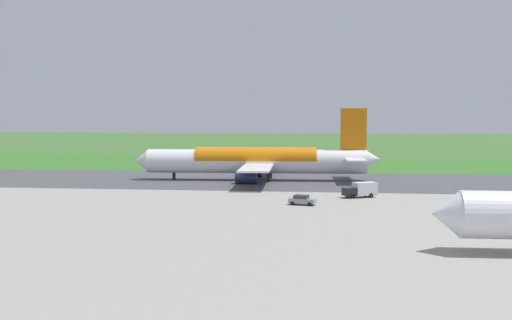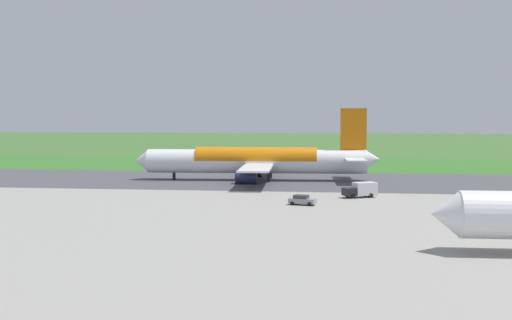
{
  "view_description": "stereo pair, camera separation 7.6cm",
  "coord_description": "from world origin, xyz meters",
  "px_view_note": "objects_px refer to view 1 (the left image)",
  "views": [
    {
      "loc": [
        -27.22,
        132.47,
        13.81
      ],
      "look_at": [
        -10.65,
        0.0,
        4.5
      ],
      "focal_mm": 42.89,
      "sensor_mm": 36.0,
      "label": 1
    },
    {
      "loc": [
        -27.3,
        132.46,
        13.81
      ],
      "look_at": [
        -10.65,
        0.0,
        4.5
      ],
      "focal_mm": 42.89,
      "sensor_mm": 36.0,
      "label": 2
    }
  ],
  "objects_px": {
    "service_truck_baggage": "(361,190)",
    "airliner_main": "(258,161)",
    "no_stopping_sign": "(182,160)",
    "traffic_cone_orange": "(171,165)",
    "service_car_ops": "(302,200)"
  },
  "relations": [
    {
      "from": "service_truck_baggage",
      "to": "airliner_main",
      "type": "bearing_deg",
      "value": -51.36
    },
    {
      "from": "airliner_main",
      "to": "no_stopping_sign",
      "type": "xyz_separation_m",
      "value": [
        26.34,
        -37.5,
        -2.71
      ]
    },
    {
      "from": "service_truck_baggage",
      "to": "service_car_ops",
      "type": "xyz_separation_m",
      "value": [
        9.63,
        10.32,
        -0.56
      ]
    },
    {
      "from": "no_stopping_sign",
      "to": "traffic_cone_orange",
      "type": "relative_size",
      "value": 5.05
    },
    {
      "from": "airliner_main",
      "to": "service_truck_baggage",
      "type": "xyz_separation_m",
      "value": [
        -21.2,
        26.51,
        -2.95
      ]
    },
    {
      "from": "airliner_main",
      "to": "traffic_cone_orange",
      "type": "distance_m",
      "value": 47.38
    },
    {
      "from": "traffic_cone_orange",
      "to": "airliner_main",
      "type": "bearing_deg",
      "value": 128.44
    },
    {
      "from": "service_truck_baggage",
      "to": "traffic_cone_orange",
      "type": "xyz_separation_m",
      "value": [
        50.54,
        -63.48,
        -1.13
      ]
    },
    {
      "from": "traffic_cone_orange",
      "to": "service_truck_baggage",
      "type": "bearing_deg",
      "value": 128.53
    },
    {
      "from": "airliner_main",
      "to": "service_truck_baggage",
      "type": "distance_m",
      "value": 34.07
    },
    {
      "from": "service_car_ops",
      "to": "no_stopping_sign",
      "type": "height_order",
      "value": "no_stopping_sign"
    },
    {
      "from": "service_truck_baggage",
      "to": "traffic_cone_orange",
      "type": "distance_m",
      "value": 81.15
    },
    {
      "from": "no_stopping_sign",
      "to": "traffic_cone_orange",
      "type": "height_order",
      "value": "no_stopping_sign"
    },
    {
      "from": "traffic_cone_orange",
      "to": "no_stopping_sign",
      "type": "bearing_deg",
      "value": -170.02
    },
    {
      "from": "service_truck_baggage",
      "to": "no_stopping_sign",
      "type": "xyz_separation_m",
      "value": [
        47.53,
        -64.01,
        0.24
      ]
    }
  ]
}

